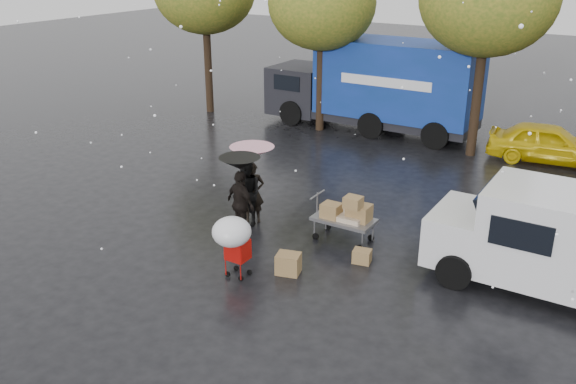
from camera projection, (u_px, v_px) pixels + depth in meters
The scene contains 14 objects.
ground at pixel (245, 250), 14.55m from camera, with size 90.00×90.00×0.00m, color black.
person_pink at pixel (253, 193), 15.80m from camera, with size 0.59×0.38×1.61m, color black.
person_middle at pixel (246, 193), 15.57m from camera, with size 0.85×0.66×1.75m, color black.
person_black at pixel (241, 204), 15.00m from camera, with size 1.00×0.42×1.71m, color black.
umbrella_pink at pixel (252, 152), 15.38m from camera, with size 1.14×1.14×2.06m.
umbrella_black at pixel (240, 163), 14.60m from camera, with size 1.01×1.01×2.06m.
vendor_cart at pixel (347, 214), 14.74m from camera, with size 1.52×0.80×1.27m.
shopping_cart at pixel (233, 235), 12.89m from camera, with size 0.84×0.84×1.46m.
white_van at pixel (560, 241), 12.40m from camera, with size 4.91×2.18×2.20m.
blue_truck at pixel (377, 86), 23.48m from camera, with size 8.30×2.60×3.50m.
box_ground_near at pixel (288, 264), 13.44m from camera, with size 0.51×0.41×0.46m, color brown.
box_ground_far at pixel (362, 256), 13.93m from camera, with size 0.40×0.31×0.31m, color brown.
yellow_taxi at pixel (549, 143), 20.27m from camera, with size 1.56×3.87×1.32m, color #DFBC0B.
tree_row at pixel (400, 1), 20.79m from camera, with size 21.60×4.40×7.12m.
Camera 1 is at (7.71, -10.49, 6.73)m, focal length 38.00 mm.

